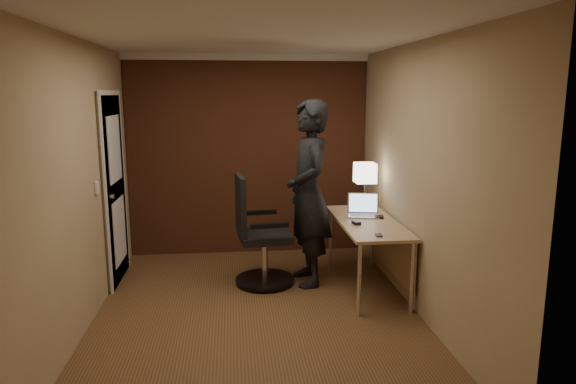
# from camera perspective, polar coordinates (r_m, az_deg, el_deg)

# --- Properties ---
(room) EXTENTS (4.00, 4.00, 4.00)m
(room) POSITION_cam_1_polar(r_m,az_deg,el_deg) (6.07, -6.90, 4.60)
(room) COLOR brown
(room) RESTS_ON ground
(desk) EXTENTS (0.60, 1.50, 0.73)m
(desk) POSITION_cam_1_polar(r_m,az_deg,el_deg) (5.44, 9.52, -4.44)
(desk) COLOR tan
(desk) RESTS_ON ground
(desk_lamp) EXTENTS (0.22, 0.22, 0.54)m
(desk_lamp) POSITION_cam_1_polar(r_m,az_deg,el_deg) (5.79, 8.55, 2.04)
(desk_lamp) COLOR silver
(desk_lamp) RESTS_ON desk
(laptop) EXTENTS (0.38, 0.32, 0.23)m
(laptop) POSITION_cam_1_polar(r_m,az_deg,el_deg) (5.61, 8.33, -1.92)
(laptop) COLOR silver
(laptop) RESTS_ON desk
(mouse) EXTENTS (0.08, 0.11, 0.03)m
(mouse) POSITION_cam_1_polar(r_m,az_deg,el_deg) (5.22, 7.59, -3.40)
(mouse) COLOR black
(mouse) RESTS_ON desk
(phone) EXTENTS (0.08, 0.12, 0.01)m
(phone) POSITION_cam_1_polar(r_m,az_deg,el_deg) (4.85, 10.04, -4.75)
(phone) COLOR black
(phone) RESTS_ON desk
(wallet) EXTENTS (0.11, 0.13, 0.02)m
(wallet) POSITION_cam_1_polar(r_m,az_deg,el_deg) (5.53, 10.09, -2.73)
(wallet) COLOR black
(wallet) RESTS_ON desk
(office_chair) EXTENTS (0.63, 0.68, 1.16)m
(office_chair) POSITION_cam_1_polar(r_m,az_deg,el_deg) (5.48, -3.39, -5.13)
(office_chair) COLOR black
(office_chair) RESTS_ON ground
(person) EXTENTS (0.55, 0.77, 1.97)m
(person) POSITION_cam_1_polar(r_m,az_deg,el_deg) (5.43, 2.28, -0.18)
(person) COLOR black
(person) RESTS_ON ground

